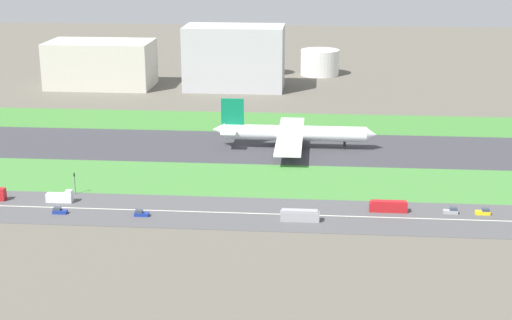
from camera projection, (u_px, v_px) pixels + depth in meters
The scene contains 19 objects.
ground_plane at pixel (243, 147), 300.41m from camera, with size 800.00×800.00×0.00m, color #5B564C.
runway at pixel (243, 147), 300.39m from camera, with size 280.00×46.00×0.10m, color #38383D.
grass_median_north at pixel (252, 122), 339.43m from camera, with size 280.00×36.00×0.10m, color #3D7A33.
grass_median_south at pixel (231, 179), 261.35m from camera, with size 280.00×36.00×0.10m, color #427F38.
highway at pixel (219, 212), 230.88m from camera, with size 280.00×28.00×0.10m, color #4C4C4F.
highway_centerline at pixel (219, 212), 230.87m from camera, with size 266.00×0.50×0.01m, color silver.
airliner at pixel (291, 133), 297.03m from camera, with size 65.00×56.00×19.70m.
truck_2 at pixel (60, 197), 239.28m from camera, with size 8.40×2.50×4.00m.
car_0 at pixel (451, 211), 229.73m from camera, with size 4.40×1.80×2.00m.
bus_1 at pixel (300, 216), 223.61m from camera, with size 11.60×2.50×3.50m.
car_5 at pixel (483, 212), 228.96m from camera, with size 4.40×1.80×2.00m.
car_6 at pixel (59, 211), 229.74m from camera, with size 4.40×1.80×2.00m.
bus_0 at pixel (388, 206), 230.99m from camera, with size 11.60×2.50×3.50m.
car_1 at pixel (141, 213), 227.71m from camera, with size 4.40×1.80×2.00m.
traffic_light at pixel (75, 182), 245.93m from camera, with size 0.36×0.50×7.20m.
terminal_building at pixel (101, 64), 412.39m from camera, with size 56.88×31.64×25.11m, color beige.
hangar_building at pixel (234, 58), 405.16m from camera, with size 53.30×28.33×34.27m, color #B2B2B7.
fuel_tank_west at pixel (268, 63), 449.93m from camera, with size 18.03×18.03×12.92m, color silver.
fuel_tank_centre at pixel (320, 62), 447.17m from camera, with size 22.82×22.82×15.03m, color silver.
Camera 1 is at (29.30, -287.12, 83.67)m, focal length 52.56 mm.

